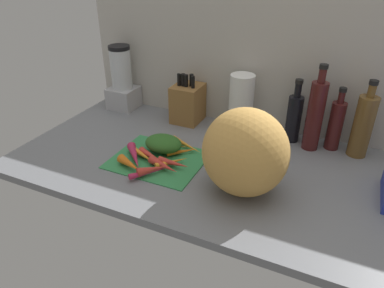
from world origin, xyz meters
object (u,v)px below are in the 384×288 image
(carrot_4, at_px, (130,165))
(bottle_1, at_px, (315,115))
(carrot_10, at_px, (142,155))
(bottle_0, at_px, (294,117))
(carrot_0, at_px, (183,151))
(carrot_8, at_px, (152,169))
(carrot_3, at_px, (172,162))
(bottle_3, at_px, (363,125))
(carrot_2, at_px, (174,163))
(cutting_board, at_px, (158,159))
(knife_block, at_px, (188,103))
(carrot_5, at_px, (186,145))
(blender_appliance, at_px, (122,82))
(winter_squash, at_px, (245,153))
(paper_towel_roll, at_px, (241,104))
(carrot_7, at_px, (164,166))
(carrot_6, at_px, (135,156))
(carrot_1, at_px, (152,157))
(carrot_9, at_px, (149,172))
(bottle_2, at_px, (336,124))
(carrot_11, at_px, (169,144))

(carrot_4, distance_m, bottle_1, 0.74)
(carrot_10, relative_size, bottle_0, 0.58)
(carrot_0, distance_m, carrot_8, 0.18)
(carrot_3, bearing_deg, bottle_3, 31.83)
(carrot_2, bearing_deg, cutting_board, 161.23)
(carrot_0, height_order, knife_block, knife_block)
(carrot_0, height_order, carrot_5, carrot_5)
(carrot_5, bearing_deg, carrot_10, -130.40)
(blender_appliance, height_order, bottle_3, blender_appliance)
(bottle_1, bearing_deg, carrot_5, -153.56)
(carrot_2, bearing_deg, winter_squash, -4.33)
(carrot_10, height_order, paper_towel_roll, paper_towel_roll)
(cutting_board, bearing_deg, knife_block, 97.64)
(carrot_7, relative_size, carrot_8, 1.24)
(carrot_5, height_order, knife_block, knife_block)
(carrot_6, distance_m, knife_block, 0.43)
(carrot_1, xyz_separation_m, winter_squash, (0.37, -0.03, 0.12))
(carrot_2, distance_m, bottle_0, 0.54)
(carrot_6, relative_size, carrot_9, 1.16)
(carrot_7, height_order, bottle_2, bottle_2)
(carrot_3, bearing_deg, winter_squash, -6.27)
(carrot_1, xyz_separation_m, carrot_7, (0.07, -0.04, 0.00))
(cutting_board, relative_size, carrot_10, 2.23)
(carrot_10, bearing_deg, carrot_3, 1.78)
(paper_towel_roll, xyz_separation_m, bottle_0, (0.23, 0.01, -0.02))
(carrot_4, xyz_separation_m, winter_squash, (0.41, 0.06, 0.12))
(carrot_8, xyz_separation_m, winter_squash, (0.32, 0.05, 0.12))
(carrot_8, distance_m, knife_block, 0.48)
(carrot_1, height_order, carrot_6, carrot_6)
(carrot_5, bearing_deg, carrot_0, -81.73)
(carrot_1, height_order, carrot_5, carrot_1)
(carrot_9, xyz_separation_m, bottle_2, (0.57, 0.49, 0.09))
(carrot_2, xyz_separation_m, carrot_8, (-0.05, -0.07, 0.00))
(carrot_1, xyz_separation_m, bottle_0, (0.45, 0.40, 0.08))
(carrot_6, height_order, bottle_2, bottle_2)
(carrot_4, xyz_separation_m, carrot_7, (0.11, 0.05, -0.00))
(carrot_1, relative_size, carrot_8, 1.29)
(cutting_board, bearing_deg, bottle_1, 33.97)
(carrot_11, height_order, bottle_1, bottle_1)
(carrot_6, bearing_deg, carrot_0, 40.09)
(blender_appliance, relative_size, bottle_2, 1.21)
(bottle_0, bearing_deg, bottle_3, -2.85)
(carrot_7, bearing_deg, bottle_1, 41.51)
(carrot_9, xyz_separation_m, carrot_11, (-0.03, 0.21, 0.00))
(carrot_1, height_order, bottle_1, bottle_1)
(carrot_3, height_order, carrot_10, carrot_10)
(carrot_7, bearing_deg, carrot_9, -119.52)
(carrot_2, height_order, carrot_6, carrot_6)
(carrot_0, xyz_separation_m, carrot_8, (-0.04, -0.17, 0.01))
(bottle_1, xyz_separation_m, bottle_2, (0.08, 0.04, -0.04))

